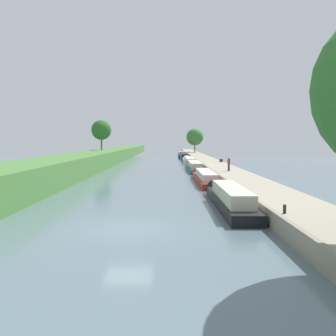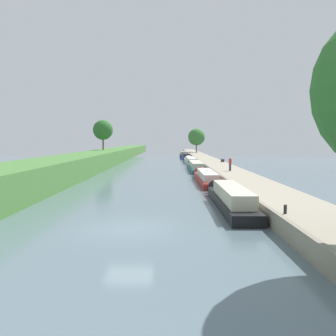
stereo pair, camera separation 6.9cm
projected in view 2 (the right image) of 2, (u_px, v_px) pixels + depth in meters
ground_plane at (129, 229)px, 19.08m from camera, size 160.00×160.00×0.00m
right_towpath at (314, 220)px, 19.00m from camera, size 3.94×260.00×0.93m
stone_quay at (274, 220)px, 19.01m from camera, size 0.25×260.00×0.98m
narrowboat_black at (229, 198)px, 25.56m from camera, size 1.85×13.06×2.08m
narrowboat_red at (206, 177)px, 40.37m from camera, size 1.82×14.11×1.89m
narrowboat_teal at (195, 166)px, 56.78m from camera, size 1.95×15.91×2.01m
narrowboat_cream at (190, 161)px, 74.16m from camera, size 1.92×16.78×1.82m
narrowboat_blue at (186, 157)px, 89.55m from camera, size 1.92×10.76×1.95m
narrowboat_navy at (184, 155)px, 100.47m from camera, size 2.17×10.41×2.26m
tree_rightbank_midnear at (196, 137)px, 109.36m from camera, size 5.05×5.05×7.14m
tree_leftbank_downstream at (103, 130)px, 77.05m from camera, size 4.19×4.19×6.32m
person_walking at (230, 164)px, 43.92m from camera, size 0.34×0.34×1.66m
mooring_bollard_near at (285, 209)px, 18.45m from camera, size 0.16×0.16×0.45m
mooring_bollard_far at (190, 152)px, 104.91m from camera, size 0.16×0.16×0.45m
park_bench at (223, 160)px, 62.42m from camera, size 0.44×1.50×0.47m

